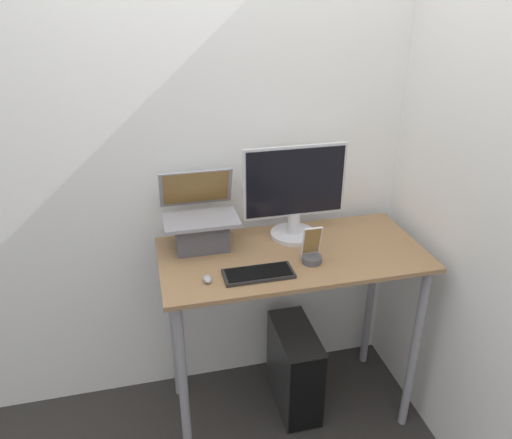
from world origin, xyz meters
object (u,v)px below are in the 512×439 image
(monitor, at_px, (295,196))
(keyboard, at_px, (258,274))
(laptop, at_px, (201,226))
(cell_phone, at_px, (312,253))
(mouse, at_px, (207,279))
(computer_tower, at_px, (295,368))

(monitor, height_order, keyboard, monitor)
(laptop, bearing_deg, monitor, 0.21)
(laptop, bearing_deg, cell_phone, -29.29)
(laptop, height_order, cell_phone, laptop)
(monitor, xyz_separation_m, mouse, (-0.45, -0.29, -0.19))
(laptop, xyz_separation_m, mouse, (-0.02, -0.29, -0.09))
(cell_phone, bearing_deg, computer_tower, 95.13)
(cell_phone, height_order, computer_tower, cell_phone)
(computer_tower, bearing_deg, laptop, 164.05)
(keyboard, distance_m, mouse, 0.21)
(monitor, bearing_deg, cell_phone, -88.96)
(cell_phone, bearing_deg, laptop, 150.71)
(laptop, bearing_deg, computer_tower, -15.95)
(mouse, relative_size, cell_phone, 0.34)
(mouse, distance_m, cell_phone, 0.46)
(computer_tower, bearing_deg, monitor, 86.94)
(cell_phone, bearing_deg, mouse, -173.96)
(monitor, xyz_separation_m, computer_tower, (-0.01, -0.12, -0.90))
(mouse, bearing_deg, keyboard, -0.73)
(keyboard, bearing_deg, monitor, 50.94)
(cell_phone, bearing_deg, keyboard, -168.30)
(keyboard, relative_size, cell_phone, 1.74)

